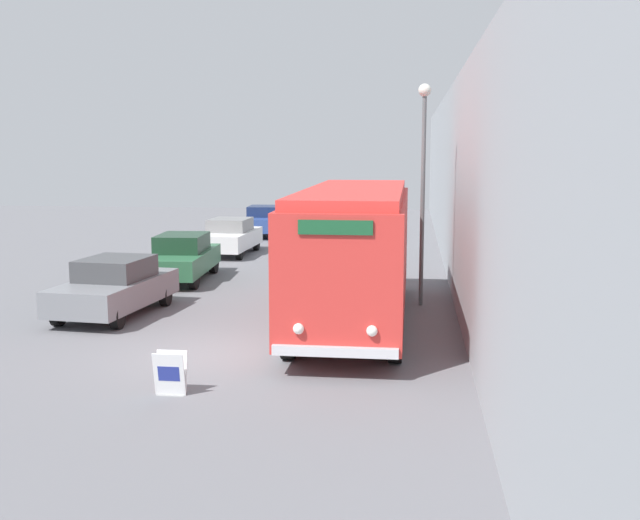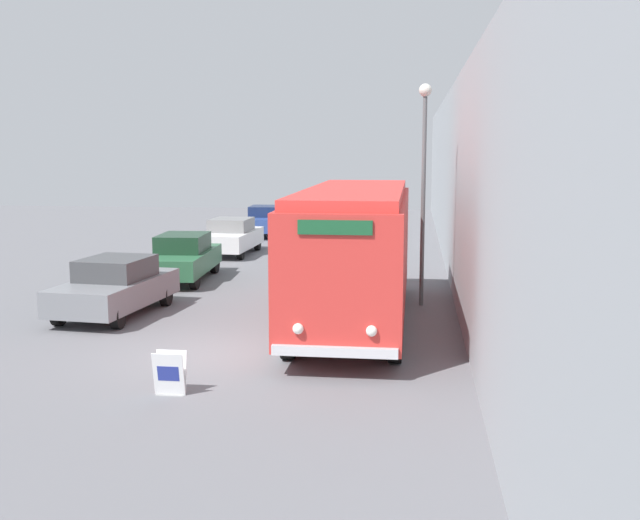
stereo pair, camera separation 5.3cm
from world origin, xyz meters
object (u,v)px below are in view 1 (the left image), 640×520
vintage_bus (355,248)px  parked_car_far (230,236)px  streetlamp (423,163)px  parked_car_distant (264,221)px  sign_board (170,374)px  parked_car_mid (182,257)px  parked_car_near (115,287)px

vintage_bus → parked_car_far: size_ratio=2.31×
streetlamp → parked_car_distant: (-7.87, 16.30, -3.30)m
vintage_bus → sign_board: 7.00m
sign_board → parked_car_mid: size_ratio=0.18×
streetlamp → parked_car_far: (-8.01, 9.54, -3.32)m
parked_car_near → parked_car_mid: bearing=93.8°
parked_car_near → parked_car_mid: size_ratio=0.95×
sign_board → parked_car_distant: 25.14m
vintage_bus → parked_car_near: vintage_bus is taller
sign_board → parked_car_distant: bearing=97.3°
parked_car_distant → vintage_bus: bearing=-74.8°
parked_car_far → vintage_bus: bearing=-60.6°
streetlamp → parked_car_far: bearing=130.0°
parked_car_far → parked_car_distant: (0.14, 6.76, 0.02)m
sign_board → parked_car_mid: bearing=106.3°
vintage_bus → parked_car_distant: bearing=108.1°
sign_board → parked_car_far: 18.48m
streetlamp → parked_car_far: size_ratio=1.45×
parked_car_far → streetlamp: bearing=-48.1°
parked_car_mid → parked_car_distant: 13.18m
parked_car_near → parked_car_far: (0.28, 11.88, -0.01)m
vintage_bus → parked_car_near: 6.65m
parked_car_far → parked_car_distant: 6.76m
parked_car_far → parked_car_near: bearing=-89.5°
parked_car_far → parked_car_mid: bearing=-89.1°
parked_car_near → parked_car_distant: bearing=94.4°
vintage_bus → sign_board: (-2.93, -6.17, -1.56)m
streetlamp → sign_board: bearing=-118.4°
parked_car_near → parked_car_distant: size_ratio=1.09×
sign_board → streetlamp: bearing=61.6°
streetlamp → parked_car_mid: bearing=159.0°
vintage_bus → parked_car_mid: size_ratio=2.14×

